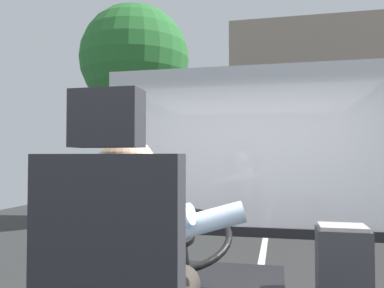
{
  "coord_description": "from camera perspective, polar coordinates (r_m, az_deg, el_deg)",
  "views": [
    {
      "loc": [
        0.3,
        -1.79,
        1.81
      ],
      "look_at": [
        -0.41,
        1.43,
        1.92
      ],
      "focal_mm": 36.65,
      "sensor_mm": 36.0,
      "label": 1
    }
  ],
  "objects": [
    {
      "name": "bus_driver",
      "position": [
        1.52,
        -8.44,
        -17.14
      ],
      "size": [
        0.8,
        0.61,
        0.72
      ],
      "color": "#332D28",
      "rests_on": "driver_seat"
    },
    {
      "name": "windshield_panel",
      "position": [
        3.42,
        7.45,
        -3.63
      ],
      "size": [
        2.5,
        0.08,
        1.48
      ],
      "color": "silver"
    },
    {
      "name": "ground",
      "position": [
        10.75,
        10.93,
        -11.68
      ],
      "size": [
        18.0,
        44.0,
        0.06
      ],
      "color": "#2C2C2C"
    },
    {
      "name": "shop_building",
      "position": [
        21.23,
        24.79,
        4.41
      ],
      "size": [
        13.5,
        5.41,
        8.15
      ],
      "color": "gray",
      "rests_on": "ground"
    },
    {
      "name": "street_tree",
      "position": [
        11.34,
        -8.33,
        11.96
      ],
      "size": [
        3.04,
        3.04,
        6.07
      ],
      "color": "#4C3828",
      "rests_on": "ground"
    }
  ]
}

